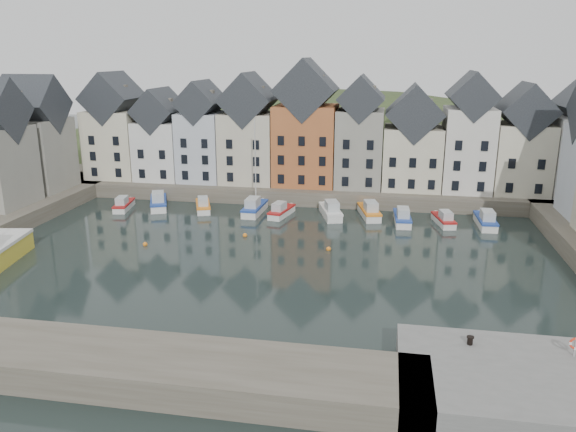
% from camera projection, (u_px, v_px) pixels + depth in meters
% --- Properties ---
extents(ground, '(260.00, 260.00, 0.00)m').
position_uv_depth(ground, '(264.00, 263.00, 56.34)').
color(ground, black).
rests_on(ground, ground).
extents(far_quay, '(90.00, 16.00, 2.00)m').
position_uv_depth(far_quay, '(307.00, 187.00, 84.43)').
color(far_quay, '#504B3E').
rests_on(far_quay, ground).
extents(near_quay, '(18.00, 10.00, 2.00)m').
position_uv_depth(near_quay, '(551.00, 389.00, 33.42)').
color(near_quay, '#60605E').
rests_on(near_quay, ground).
extents(near_wall, '(50.00, 6.00, 2.00)m').
position_uv_depth(near_wall, '(43.00, 357.00, 36.96)').
color(near_wall, '#504B3E').
rests_on(near_wall, ground).
extents(hillside, '(153.60, 70.40, 64.00)m').
position_uv_depth(hillside, '(325.00, 249.00, 114.28)').
color(hillside, '#29391C').
rests_on(hillside, ground).
extents(far_terrace, '(72.37, 8.16, 17.78)m').
position_uv_depth(far_terrace, '(328.00, 137.00, 79.81)').
color(far_terrace, beige).
rests_on(far_terrace, far_quay).
extents(left_terrace, '(7.65, 17.00, 15.69)m').
position_uv_depth(left_terrace, '(15.00, 145.00, 72.75)').
color(left_terrace, gray).
rests_on(left_terrace, left_quay).
extents(mooring_buoys, '(20.50, 5.50, 0.50)m').
position_uv_depth(mooring_buoys, '(239.00, 243.00, 62.02)').
color(mooring_buoys, orange).
rests_on(mooring_buoys, ground).
extents(boat_a, '(2.64, 5.65, 2.09)m').
position_uv_depth(boat_a, '(124.00, 205.00, 75.75)').
color(boat_a, silver).
rests_on(boat_a, ground).
extents(boat_b, '(4.55, 7.08, 2.61)m').
position_uv_depth(boat_b, '(158.00, 202.00, 76.46)').
color(boat_b, silver).
rests_on(boat_b, ground).
extents(boat_c, '(3.67, 5.96, 2.19)m').
position_uv_depth(boat_c, '(203.00, 206.00, 75.15)').
color(boat_c, silver).
rests_on(boat_c, ground).
extents(boat_d, '(2.27, 6.65, 12.59)m').
position_uv_depth(boat_d, '(254.00, 207.00, 73.73)').
color(boat_d, silver).
rests_on(boat_d, ground).
extents(boat_e, '(2.85, 5.85, 2.15)m').
position_uv_depth(boat_e, '(281.00, 211.00, 72.62)').
color(boat_e, silver).
rests_on(boat_e, ground).
extents(boat_f, '(3.83, 6.86, 2.52)m').
position_uv_depth(boat_f, '(331.00, 211.00, 72.18)').
color(boat_f, silver).
rests_on(boat_f, ground).
extents(boat_g, '(3.46, 6.75, 2.48)m').
position_uv_depth(boat_g, '(369.00, 212.00, 72.14)').
color(boat_g, silver).
rests_on(boat_g, ground).
extents(boat_h, '(2.24, 6.23, 2.36)m').
position_uv_depth(boat_h, '(402.00, 218.00, 69.45)').
color(boat_h, silver).
rests_on(boat_h, ground).
extents(boat_i, '(2.78, 5.61, 2.06)m').
position_uv_depth(boat_i, '(444.00, 220.00, 68.98)').
color(boat_i, silver).
rests_on(boat_i, ground).
extents(boat_j, '(2.14, 6.33, 2.41)m').
position_uv_depth(boat_j, '(486.00, 221.00, 68.21)').
color(boat_j, silver).
rests_on(boat_j, ground).
extents(mooring_bollard, '(0.48, 0.48, 0.56)m').
position_uv_depth(mooring_bollard, '(470.00, 340.00, 36.48)').
color(mooring_bollard, black).
rests_on(mooring_bollard, near_quay).
extents(life_ring_post, '(0.80, 0.17, 1.30)m').
position_uv_depth(life_ring_post, '(576.00, 344.00, 34.88)').
color(life_ring_post, gray).
rests_on(life_ring_post, near_quay).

